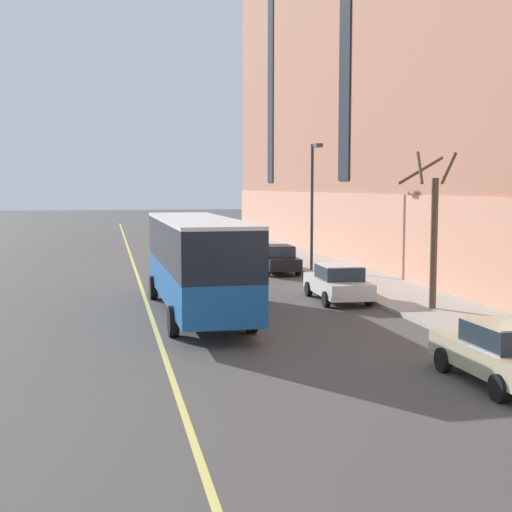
# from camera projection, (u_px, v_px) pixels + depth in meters

# --- Properties ---
(ground_plane) EXTENTS (260.00, 260.00, 0.00)m
(ground_plane) POSITION_uv_depth(u_px,v_px,m) (236.00, 335.00, 23.05)
(ground_plane) COLOR #4C4947
(sidewalk) EXTENTS (4.08, 160.00, 0.15)m
(sidewalk) POSITION_uv_depth(u_px,v_px,m) (440.00, 309.00, 27.71)
(sidewalk) COLOR #ADA89E
(sidewalk) RESTS_ON ground
(city_bus) EXTENTS (3.01, 12.27, 3.64)m
(city_bus) POSITION_uv_depth(u_px,v_px,m) (196.00, 259.00, 26.51)
(city_bus) COLOR #19569E
(city_bus) RESTS_ON ground
(parked_car_black_0) EXTENTS (2.00, 4.83, 1.56)m
(parked_car_black_0) POSITION_uv_depth(u_px,v_px,m) (277.00, 259.00, 39.80)
(parked_car_black_0) COLOR black
(parked_car_black_0) RESTS_ON ground
(parked_car_champagne_2) EXTENTS (2.06, 4.31, 1.56)m
(parked_car_champagne_2) POSITION_uv_depth(u_px,v_px,m) (505.00, 353.00, 17.27)
(parked_car_champagne_2) COLOR #BCAD89
(parked_car_champagne_2) RESTS_ON ground
(parked_car_navy_3) EXTENTS (1.98, 4.39, 1.56)m
(parked_car_navy_3) POSITION_uv_depth(u_px,v_px,m) (240.00, 242.00, 51.88)
(parked_car_navy_3) COLOR navy
(parked_car_navy_3) RESTS_ON ground
(parked_car_white_4) EXTENTS (2.11, 4.79, 1.56)m
(parked_car_white_4) POSITION_uv_depth(u_px,v_px,m) (338.00, 283.00, 29.94)
(parked_car_white_4) COLOR silver
(parked_car_white_4) RESTS_ON ground
(street_tree_mid_block) EXTENTS (1.99, 1.75, 6.00)m
(street_tree_mid_block) POSITION_uv_depth(u_px,v_px,m) (433.00, 230.00, 27.12)
(street_tree_mid_block) COLOR brown
(street_tree_mid_block) RESTS_ON sidewalk
(street_lamp) EXTENTS (0.36, 1.48, 7.02)m
(street_lamp) POSITION_uv_depth(u_px,v_px,m) (313.00, 193.00, 39.37)
(street_lamp) COLOR #2D2D30
(street_lamp) RESTS_ON sidewalk
(fire_hydrant) EXTENTS (0.42, 0.24, 0.72)m
(fire_hydrant) POSITION_uv_depth(u_px,v_px,m) (283.00, 254.00, 45.93)
(fire_hydrant) COLOR red
(fire_hydrant) RESTS_ON sidewalk
(lane_centerline) EXTENTS (0.16, 140.00, 0.01)m
(lane_centerline) POSITION_uv_depth(u_px,v_px,m) (153.00, 321.00, 25.47)
(lane_centerline) COLOR #E0D66B
(lane_centerline) RESTS_ON ground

